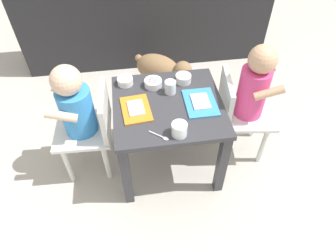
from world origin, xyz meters
TOP-DOWN VIEW (x-y plane):
  - ground_plane at (0.00, 0.00)m, footprint 7.00×7.00m
  - dining_table at (0.00, 0.00)m, footprint 0.53×0.51m
  - seated_child_left at (-0.43, 0.04)m, footprint 0.29×0.29m
  - seated_child_right at (0.43, 0.03)m, footprint 0.31×0.31m
  - dog at (0.05, 0.62)m, footprint 0.40×0.34m
  - food_tray_left at (-0.16, -0.02)m, footprint 0.15×0.20m
  - food_tray_right at (0.16, -0.02)m, footprint 0.15×0.21m
  - water_cup_left at (0.02, -0.20)m, footprint 0.07×0.07m
  - water_cup_right at (0.02, 0.08)m, footprint 0.06×0.06m
  - veggie_bowl_far at (-0.19, 0.19)m, footprint 0.08×0.08m
  - cereal_bowl_left_side at (0.10, 0.16)m, footprint 0.08×0.08m
  - veggie_bowl_near at (-0.05, 0.15)m, footprint 0.09×0.09m
  - spoon_by_left_tray at (-0.06, -0.21)m, footprint 0.09×0.07m

SIDE VIEW (x-z plane):
  - ground_plane at x=0.00m, z-range 0.00..0.00m
  - dog at x=0.05m, z-range 0.05..0.36m
  - dining_table at x=0.00m, z-range 0.14..0.58m
  - seated_child_left at x=-0.43m, z-range 0.09..0.76m
  - seated_child_right at x=0.43m, z-range 0.09..0.78m
  - spoon_by_left_tray at x=-0.06m, z-range 0.44..0.45m
  - food_tray_left at x=-0.16m, z-range 0.44..0.45m
  - food_tray_right at x=0.16m, z-range 0.44..0.45m
  - veggie_bowl_far at x=-0.19m, z-range 0.44..0.48m
  - veggie_bowl_near at x=-0.05m, z-range 0.44..0.48m
  - cereal_bowl_left_side at x=0.10m, z-range 0.44..0.48m
  - water_cup_left at x=0.02m, z-range 0.44..0.50m
  - water_cup_right at x=0.02m, z-range 0.44..0.50m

